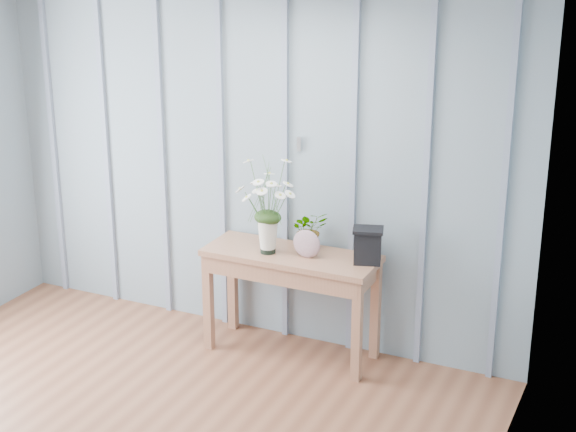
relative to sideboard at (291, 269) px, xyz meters
The scene contains 6 objects.
room_shell 1.78m from the sideboard, 110.61° to the right, with size 4.00×4.50×2.50m.
sideboard is the anchor object (origin of this frame).
daisy_vase 0.55m from the sideboard, 157.32° to the right, with size 0.46×0.35×0.65m.
spider_plant 0.29m from the sideboard, 60.61° to the left, with size 0.24×0.21×0.27m, color #1B3511.
felt_disc_vessel 0.25m from the sideboard, 14.27° to the right, with size 0.20×0.05×0.20m, color #844765.
carved_box 0.58m from the sideboard, ahead, with size 0.23×0.20×0.24m.
Camera 1 is at (2.73, -3.07, 2.91)m, focal length 55.00 mm.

